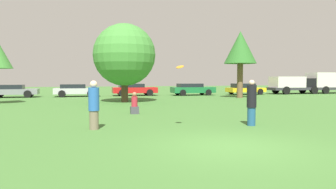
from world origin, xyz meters
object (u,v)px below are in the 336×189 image
delivery_truck_green (331,82)px  bystander_sitting (135,105)px  parked_car_green (192,89)px  person_catcher (252,103)px  frisbee (180,67)px  parked_car_silver (76,90)px  parked_car_red (134,89)px  person_thrower (94,105)px  tree_1 (124,55)px  tree_2 (240,48)px  delivery_truck_black (293,84)px  parked_car_grey (13,91)px  parked_car_yellow (245,89)px

delivery_truck_green → bystander_sitting: bearing=-149.6°
bystander_sitting → parked_car_green: bearing=62.0°
person_catcher → frisbee: (-2.88, -0.08, 1.34)m
frisbee → person_catcher: bearing=1.6°
parked_car_silver → parked_car_red: parked_car_red is taller
person_thrower → person_catcher: person_catcher is taller
tree_1 → parked_car_green: bearing=44.5°
person_thrower → bystander_sitting: (2.09, 4.49, -0.40)m
tree_2 → delivery_truck_black: (9.22, 5.08, -3.37)m
bystander_sitting → parked_car_grey: size_ratio=0.25×
frisbee → delivery_truck_green: delivery_truck_green is taller
tree_1 → tree_2: size_ratio=0.97×
parked_car_silver → parked_car_yellow: (17.90, -0.47, -0.01)m
person_catcher → delivery_truck_black: delivery_truck_black is taller
person_thrower → tree_2: size_ratio=0.29×
tree_1 → parked_car_green: 11.53m
frisbee → delivery_truck_green: bearing=40.1°
tree_2 → parked_car_yellow: 7.24m
person_catcher → parked_car_grey: 24.84m
person_thrower → parked_car_red: bearing=83.5°
frisbee → delivery_truck_green: size_ratio=0.04×
person_thrower → tree_2: tree_2 is taller
parked_car_grey → parked_car_yellow: parked_car_yellow is taller
person_catcher → frisbee: size_ratio=5.98×
person_catcher → parked_car_silver: bearing=-65.8°
parked_car_grey → parked_car_yellow: (23.55, -0.51, -0.00)m
bystander_sitting → delivery_truck_black: 25.69m
person_catcher → tree_1: (-3.39, 12.88, 2.66)m
parked_car_silver → parked_car_red: (5.75, 0.32, 0.01)m
person_thrower → tree_2: 20.35m
parked_car_silver → parked_car_yellow: bearing=-2.6°
tree_1 → parked_car_yellow: tree_1 is taller
person_catcher → tree_2: bearing=-110.2°
tree_2 → delivery_truck_green: (14.41, 5.18, -3.19)m
parked_car_red → delivery_truck_green: bearing=-3.1°
frisbee → parked_car_red: (1.40, 21.60, -1.56)m
tree_2 → parked_car_grey: bearing=164.3°
parked_car_silver → delivery_truck_green: delivery_truck_green is taller
tree_2 → delivery_truck_green: size_ratio=0.90×
tree_2 → parked_car_silver: (-14.65, 5.67, -3.85)m
parked_car_yellow → delivery_truck_black: (5.98, -0.12, 0.49)m
frisbee → bystander_sitting: size_ratio=0.26×
person_catcher → parked_car_silver: 22.40m
parked_car_grey → person_thrower: bearing=-72.4°
person_thrower → bystander_sitting: 4.97m
tree_2 → tree_1: bearing=-166.2°
parked_car_yellow → parked_car_green: bearing=179.2°
tree_2 → delivery_truck_black: 11.06m
tree_1 → delivery_truck_black: size_ratio=1.00×
frisbee → tree_2: (10.30, 15.61, 2.28)m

